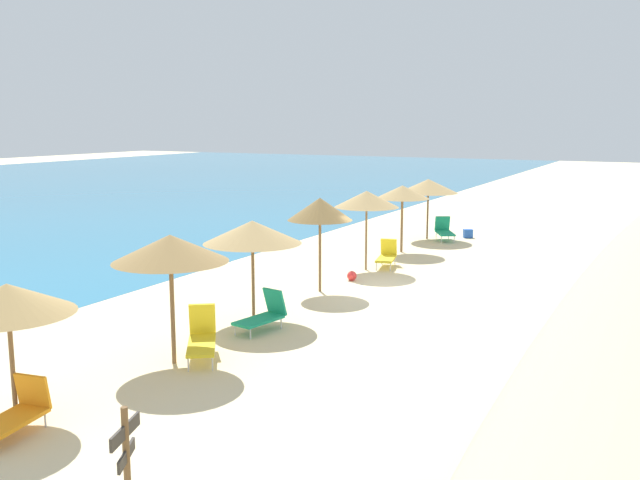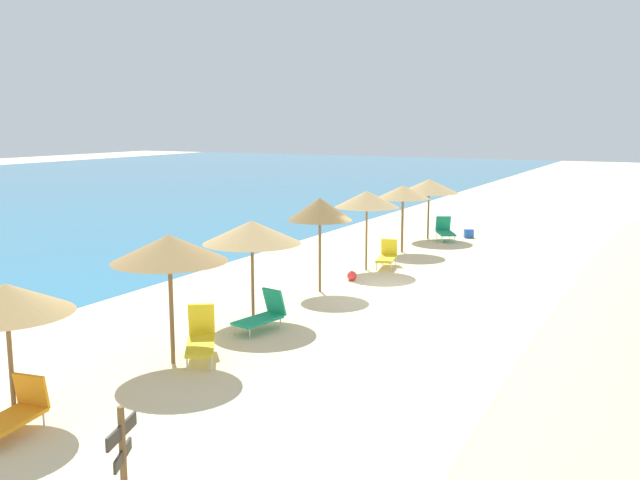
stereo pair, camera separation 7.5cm
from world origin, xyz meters
name	(u,v)px [view 1 (the left image)]	position (x,y,z in m)	size (l,w,h in m)	color
ground_plane	(393,291)	(0.00, 0.00, 0.00)	(160.00, 160.00, 0.00)	beige
beach_umbrella_0	(7,299)	(-12.26, 2.39, 2.24)	(2.32, 2.32, 2.52)	brown
beach_umbrella_1	(170,249)	(-8.52, 1.84, 2.58)	(2.53, 2.53, 2.89)	brown
beach_umbrella_2	(252,232)	(-4.83, 2.12, 2.40)	(2.62, 2.62, 2.71)	brown
beach_umbrella_3	(320,209)	(-1.09, 2.04, 2.61)	(2.02, 2.02, 2.96)	brown
beach_umbrella_4	(367,199)	(2.60, 2.07, 2.56)	(2.30, 2.30, 2.86)	brown
beach_umbrella_5	(402,192)	(6.49, 2.18, 2.46)	(2.19, 2.19, 2.74)	brown
beach_umbrella_6	(428,186)	(10.09, 2.31, 2.42)	(2.65, 2.65, 2.73)	brown
lounge_chair_0	(202,337)	(-7.94, 1.51, 0.47)	(1.72, 1.44, 1.14)	yellow
lounge_chair_1	(15,414)	(-12.65, 1.93, 0.38)	(1.49, 0.87, 0.92)	orange
lounge_chair_2	(444,230)	(10.12, 1.51, 0.45)	(1.62, 1.30, 1.04)	#199972
lounge_chair_3	(387,256)	(3.46, 1.61, 0.42)	(1.56, 0.92, 0.97)	yellow
lounge_chair_4	(264,314)	(-5.49, 1.39, 0.42)	(1.53, 0.89, 1.02)	#199972
wooden_signpost	(127,461)	(-14.10, -1.93, 1.07)	(0.81, 0.36, 1.79)	brown
beach_ball	(352,276)	(0.75, 1.77, 0.16)	(0.33, 0.33, 0.33)	red
cooler_box	(468,234)	(11.29, 0.75, 0.19)	(0.41, 0.31, 0.39)	blue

